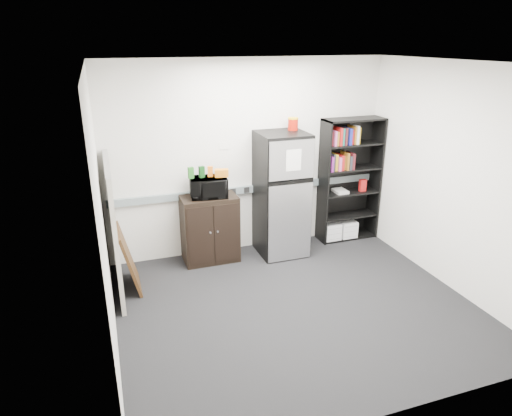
# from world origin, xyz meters

# --- Properties ---
(floor) EXTENTS (4.00, 4.00, 0.00)m
(floor) POSITION_xyz_m (0.00, 0.00, 0.00)
(floor) COLOR black
(floor) RESTS_ON ground
(wall_back) EXTENTS (4.00, 0.02, 2.70)m
(wall_back) POSITION_xyz_m (0.00, 1.75, 1.35)
(wall_back) COLOR white
(wall_back) RESTS_ON floor
(wall_right) EXTENTS (0.02, 3.50, 2.70)m
(wall_right) POSITION_xyz_m (2.00, 0.00, 1.35)
(wall_right) COLOR white
(wall_right) RESTS_ON floor
(wall_left) EXTENTS (0.02, 3.50, 2.70)m
(wall_left) POSITION_xyz_m (-2.00, 0.00, 1.35)
(wall_left) COLOR white
(wall_left) RESTS_ON floor
(ceiling) EXTENTS (4.00, 3.50, 0.02)m
(ceiling) POSITION_xyz_m (0.00, 0.00, 2.70)
(ceiling) COLOR white
(ceiling) RESTS_ON wall_back
(electrical_raceway) EXTENTS (3.92, 0.05, 0.10)m
(electrical_raceway) POSITION_xyz_m (0.00, 1.72, 0.90)
(electrical_raceway) COLOR gray
(electrical_raceway) RESTS_ON wall_back
(wall_note) EXTENTS (0.14, 0.00, 0.10)m
(wall_note) POSITION_xyz_m (-0.35, 1.74, 1.55)
(wall_note) COLOR white
(wall_note) RESTS_ON wall_back
(bookshelf) EXTENTS (0.90, 0.34, 1.85)m
(bookshelf) POSITION_xyz_m (1.51, 1.57, 0.97)
(bookshelf) COLOR black
(bookshelf) RESTS_ON floor
(cubicle_partition) EXTENTS (0.06, 1.30, 1.62)m
(cubicle_partition) POSITION_xyz_m (-1.90, 1.08, 0.81)
(cubicle_partition) COLOR #A0998D
(cubicle_partition) RESTS_ON floor
(cabinet) EXTENTS (0.75, 0.50, 0.93)m
(cabinet) POSITION_xyz_m (-0.65, 1.50, 0.47)
(cabinet) COLOR black
(cabinet) RESTS_ON floor
(microwave) EXTENTS (0.51, 0.37, 0.27)m
(microwave) POSITION_xyz_m (-0.65, 1.48, 1.07)
(microwave) COLOR black
(microwave) RESTS_ON cabinet
(snack_box_a) EXTENTS (0.08, 0.06, 0.15)m
(snack_box_a) POSITION_xyz_m (-0.87, 1.52, 1.28)
(snack_box_a) COLOR #1E5E1A
(snack_box_a) RESTS_ON microwave
(snack_box_b) EXTENTS (0.08, 0.06, 0.15)m
(snack_box_b) POSITION_xyz_m (-0.72, 1.52, 1.28)
(snack_box_b) COLOR #0D3910
(snack_box_b) RESTS_ON microwave
(snack_box_c) EXTENTS (0.08, 0.06, 0.14)m
(snack_box_c) POSITION_xyz_m (-0.61, 1.52, 1.27)
(snack_box_c) COLOR orange
(snack_box_c) RESTS_ON microwave
(snack_bag) EXTENTS (0.20, 0.13, 0.10)m
(snack_bag) POSITION_xyz_m (-0.47, 1.47, 1.25)
(snack_bag) COLOR orange
(snack_bag) RESTS_ON microwave
(refrigerator) EXTENTS (0.65, 0.68, 1.74)m
(refrigerator) POSITION_xyz_m (0.37, 1.42, 0.87)
(refrigerator) COLOR black
(refrigerator) RESTS_ON floor
(coffee_can) EXTENTS (0.14, 0.14, 0.19)m
(coffee_can) POSITION_xyz_m (0.58, 1.55, 1.84)
(coffee_can) COLOR #A81407
(coffee_can) RESTS_ON refrigerator
(framed_poster) EXTENTS (0.22, 0.62, 0.79)m
(framed_poster) POSITION_xyz_m (-1.77, 1.07, 0.40)
(framed_poster) COLOR #311C0D
(framed_poster) RESTS_ON floor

